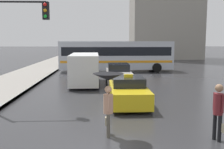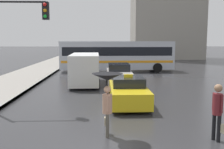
{
  "view_description": "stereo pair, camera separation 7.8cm",
  "coord_description": "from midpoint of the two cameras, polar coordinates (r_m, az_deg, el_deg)",
  "views": [
    {
      "loc": [
        -0.26,
        -6.59,
        3.2
      ],
      "look_at": [
        0.34,
        7.47,
        1.4
      ],
      "focal_mm": 42.0,
      "sensor_mm": 36.0,
      "label": 1
    },
    {
      "loc": [
        -0.18,
        -6.6,
        3.2
      ],
      "look_at": [
        0.34,
        7.47,
        1.4
      ],
      "focal_mm": 42.0,
      "sensor_mm": 36.0,
      "label": 2
    }
  ],
  "objects": [
    {
      "name": "pedestrian_with_umbrella",
      "position": [
        8.64,
        -1.09,
        -2.69
      ],
      "size": [
        1.03,
        1.03,
        2.15
      ],
      "rotation": [
        0.0,
        0.0,
        1.57
      ],
      "color": "#4C473D",
      "rests_on": "ground_plane"
    },
    {
      "name": "taxi",
      "position": [
        13.41,
        3.38,
        -3.7
      ],
      "size": [
        1.91,
        4.33,
        1.53
      ],
      "rotation": [
        0.0,
        0.0,
        3.14
      ],
      "color": "gold",
      "rests_on": "ground_plane"
    },
    {
      "name": "ambulance_van",
      "position": [
        19.42,
        -6.08,
        1.5
      ],
      "size": [
        2.19,
        5.39,
        2.25
      ],
      "rotation": [
        0.0,
        0.0,
        3.16
      ],
      "color": "silver",
      "rests_on": "ground_plane"
    },
    {
      "name": "sedan_red",
      "position": [
        20.1,
        1.3,
        0.09
      ],
      "size": [
        1.91,
        4.77,
        1.47
      ],
      "rotation": [
        0.0,
        0.0,
        3.14
      ],
      "color": "#B7B2AD",
      "rests_on": "ground_plane"
    },
    {
      "name": "pedestrian_man",
      "position": [
        9.05,
        21.93,
        -6.81
      ],
      "size": [
        0.4,
        0.56,
        1.86
      ],
      "rotation": [
        0.0,
        0.0,
        -1.23
      ],
      "color": "black",
      "rests_on": "ground_plane"
    },
    {
      "name": "city_bus",
      "position": [
        27.78,
        0.8,
        4.33
      ],
      "size": [
        11.8,
        2.81,
        3.17
      ],
      "rotation": [
        0.0,
        0.0,
        -1.56
      ],
      "color": "#B2B7C1",
      "rests_on": "ground_plane"
    },
    {
      "name": "traffic_light",
      "position": [
        13.02,
        -21.64,
        8.81
      ],
      "size": [
        3.18,
        0.38,
        5.27
      ],
      "color": "black",
      "rests_on": "ground_plane"
    }
  ]
}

